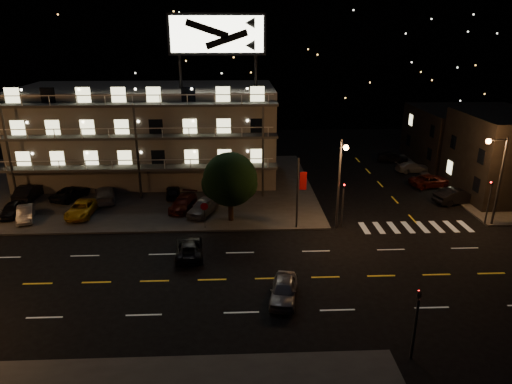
{
  "coord_description": "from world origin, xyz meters",
  "views": [
    {
      "loc": [
        -0.14,
        -28.04,
        16.6
      ],
      "look_at": [
        1.43,
        8.0,
        3.61
      ],
      "focal_mm": 32.0,
      "sensor_mm": 36.0,
      "label": 1
    }
  ],
  "objects_px": {
    "lot_car_2": "(82,209)",
    "side_car_0": "(457,196)",
    "road_car_east": "(284,290)",
    "tree": "(230,181)",
    "lot_car_4": "(203,206)",
    "lot_car_7": "(105,194)",
    "road_car_west": "(189,248)"
  },
  "relations": [
    {
      "from": "lot_car_2",
      "to": "lot_car_7",
      "type": "relative_size",
      "value": 0.92
    },
    {
      "from": "lot_car_4",
      "to": "lot_car_2",
      "type": "bearing_deg",
      "value": -157.09
    },
    {
      "from": "lot_car_4",
      "to": "road_car_west",
      "type": "height_order",
      "value": "lot_car_4"
    },
    {
      "from": "road_car_west",
      "to": "lot_car_7",
      "type": "bearing_deg",
      "value": -56.17
    },
    {
      "from": "lot_car_2",
      "to": "road_car_east",
      "type": "relative_size",
      "value": 1.13
    },
    {
      "from": "tree",
      "to": "side_car_0",
      "type": "distance_m",
      "value": 23.11
    },
    {
      "from": "lot_car_4",
      "to": "road_car_east",
      "type": "xyz_separation_m",
      "value": [
        6.1,
        -14.42,
        -0.2
      ]
    },
    {
      "from": "lot_car_2",
      "to": "road_car_east",
      "type": "xyz_separation_m",
      "value": [
        17.39,
        -14.52,
        -0.1
      ]
    },
    {
      "from": "lot_car_2",
      "to": "lot_car_7",
      "type": "bearing_deg",
      "value": 74.17
    },
    {
      "from": "tree",
      "to": "lot_car_4",
      "type": "relative_size",
      "value": 1.46
    },
    {
      "from": "lot_car_4",
      "to": "road_car_west",
      "type": "distance_m",
      "value": 8.07
    },
    {
      "from": "tree",
      "to": "lot_car_4",
      "type": "distance_m",
      "value": 4.26
    },
    {
      "from": "lot_car_7",
      "to": "side_car_0",
      "type": "height_order",
      "value": "lot_car_7"
    },
    {
      "from": "lot_car_2",
      "to": "side_car_0",
      "type": "distance_m",
      "value": 36.5
    },
    {
      "from": "tree",
      "to": "lot_car_7",
      "type": "xyz_separation_m",
      "value": [
        -12.7,
        5.47,
        -3.03
      ]
    },
    {
      "from": "lot_car_7",
      "to": "side_car_0",
      "type": "distance_m",
      "value": 35.36
    },
    {
      "from": "road_car_west",
      "to": "road_car_east",
      "type": "bearing_deg",
      "value": 131.44
    },
    {
      "from": "lot_car_4",
      "to": "road_car_east",
      "type": "height_order",
      "value": "lot_car_4"
    },
    {
      "from": "lot_car_4",
      "to": "road_car_west",
      "type": "bearing_deg",
      "value": -70.82
    },
    {
      "from": "lot_car_7",
      "to": "road_car_east",
      "type": "relative_size",
      "value": 1.23
    },
    {
      "from": "lot_car_2",
      "to": "road_car_east",
      "type": "distance_m",
      "value": 22.66
    },
    {
      "from": "lot_car_4",
      "to": "side_car_0",
      "type": "distance_m",
      "value": 25.24
    },
    {
      "from": "road_car_east",
      "to": "road_car_west",
      "type": "distance_m",
      "value": 9.25
    },
    {
      "from": "lot_car_2",
      "to": "side_car_0",
      "type": "height_order",
      "value": "side_car_0"
    },
    {
      "from": "lot_car_4",
      "to": "road_car_east",
      "type": "bearing_deg",
      "value": -43.65
    },
    {
      "from": "tree",
      "to": "road_car_east",
      "type": "bearing_deg",
      "value": -74.48
    },
    {
      "from": "tree",
      "to": "road_car_east",
      "type": "height_order",
      "value": "tree"
    },
    {
      "from": "lot_car_7",
      "to": "road_car_east",
      "type": "distance_m",
      "value": 24.46
    },
    {
      "from": "side_car_0",
      "to": "road_car_west",
      "type": "relative_size",
      "value": 1.06
    },
    {
      "from": "side_car_0",
      "to": "road_car_west",
      "type": "bearing_deg",
      "value": 97.03
    },
    {
      "from": "lot_car_2",
      "to": "lot_car_4",
      "type": "bearing_deg",
      "value": 0.54
    },
    {
      "from": "lot_car_2",
      "to": "road_car_west",
      "type": "distance_m",
      "value": 13.44
    }
  ]
}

